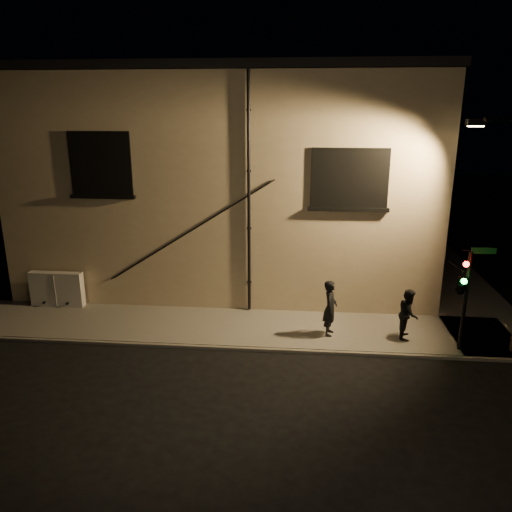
# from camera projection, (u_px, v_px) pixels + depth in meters

# --- Properties ---
(ground) EXTENTS (90.00, 90.00, 0.00)m
(ground) POSITION_uv_depth(u_px,v_px,m) (297.00, 352.00, 15.45)
(ground) COLOR black
(sidewalk) EXTENTS (21.00, 16.00, 0.12)m
(sidewalk) POSITION_uv_depth(u_px,v_px,m) (330.00, 300.00, 19.52)
(sidewalk) COLOR #635F59
(sidewalk) RESTS_ON ground
(building) EXTENTS (16.20, 12.23, 8.80)m
(building) POSITION_uv_depth(u_px,v_px,m) (237.00, 172.00, 23.05)
(building) COLOR #C1AC8A
(building) RESTS_ON ground
(utility_cabinet) EXTENTS (1.99, 0.34, 1.31)m
(utility_cabinet) POSITION_uv_depth(u_px,v_px,m) (57.00, 289.00, 18.59)
(utility_cabinet) COLOR silver
(utility_cabinet) RESTS_ON sidewalk
(pedestrian_a) EXTENTS (0.54, 0.74, 1.85)m
(pedestrian_a) POSITION_uv_depth(u_px,v_px,m) (330.00, 308.00, 16.13)
(pedestrian_a) COLOR black
(pedestrian_a) RESTS_ON sidewalk
(pedestrian_b) EXTENTS (0.79, 0.92, 1.63)m
(pedestrian_b) POSITION_uv_depth(u_px,v_px,m) (408.00, 314.00, 15.94)
(pedestrian_b) COLOR black
(pedestrian_b) RESTS_ON sidewalk
(traffic_signal) EXTENTS (1.26, 1.91, 3.25)m
(traffic_signal) POSITION_uv_depth(u_px,v_px,m) (462.00, 283.00, 14.67)
(traffic_signal) COLOR black
(traffic_signal) RESTS_ON sidewalk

